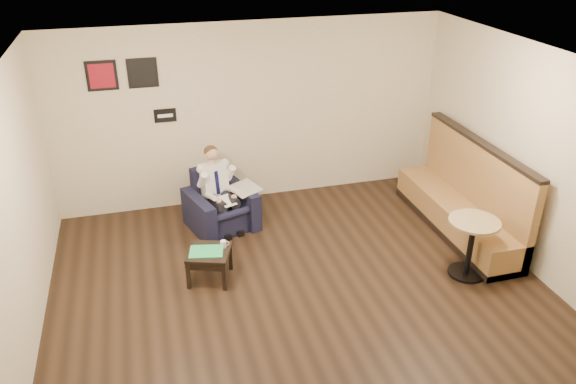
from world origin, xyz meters
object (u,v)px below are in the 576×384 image
object	(u,v)px
seated_man	(224,194)
cafe_table	(470,248)
side_table	(210,265)
banquette	(460,189)
green_folder	(206,251)
coffee_mug	(223,244)
smartphone	(215,245)
armchair	(221,201)

from	to	relation	value
seated_man	cafe_table	size ratio (longest dim) A/B	1.47
side_table	banquette	xyz separation A→B (m)	(3.62, 0.27, 0.46)
green_folder	coffee_mug	size ratio (longest dim) A/B	4.74
cafe_table	smartphone	bearing A→B (deg)	163.88
side_table	cafe_table	world-z (taller)	cafe_table
banquette	cafe_table	xyz separation A→B (m)	(-0.43, -1.04, -0.27)
green_folder	coffee_mug	xyz separation A→B (m)	(0.22, 0.05, 0.04)
seated_man	green_folder	world-z (taller)	seated_man
seated_man	smartphone	distance (m)	1.09
side_table	seated_man	bearing A→B (deg)	71.49
green_folder	banquette	distance (m)	3.67
side_table	banquette	world-z (taller)	banquette
armchair	banquette	size ratio (longest dim) A/B	0.33
green_folder	coffee_mug	bearing A→B (deg)	13.70
side_table	green_folder	bearing A→B (deg)	-166.30
green_folder	cafe_table	bearing A→B (deg)	-13.36
smartphone	banquette	distance (m)	3.54
armchair	smartphone	distance (m)	1.17
banquette	cafe_table	world-z (taller)	banquette
coffee_mug	banquette	xyz separation A→B (m)	(3.43, 0.22, 0.21)
cafe_table	green_folder	bearing A→B (deg)	166.64
side_table	green_folder	size ratio (longest dim) A/B	1.22
seated_man	green_folder	size ratio (longest dim) A/B	2.81
side_table	banquette	bearing A→B (deg)	4.19
seated_man	side_table	size ratio (longest dim) A/B	2.30
smartphone	armchair	bearing A→B (deg)	107.08
green_folder	banquette	xyz separation A→B (m)	(3.65, 0.27, 0.25)
banquette	smartphone	bearing A→B (deg)	-177.67
coffee_mug	cafe_table	bearing A→B (deg)	-15.30
armchair	cafe_table	distance (m)	3.49
side_table	smartphone	world-z (taller)	smartphone
coffee_mug	smartphone	size ratio (longest dim) A/B	0.68
armchair	side_table	size ratio (longest dim) A/B	1.73
green_folder	smartphone	world-z (taller)	green_folder
seated_man	cafe_table	distance (m)	3.41
armchair	coffee_mug	world-z (taller)	armchair
seated_man	coffee_mug	world-z (taller)	seated_man
armchair	smartphone	bearing A→B (deg)	-120.34
coffee_mug	smartphone	world-z (taller)	coffee_mug
armchair	coffee_mug	size ratio (longest dim) A/B	10.04
coffee_mug	cafe_table	xyz separation A→B (m)	(3.00, -0.82, -0.06)
seated_man	banquette	distance (m)	3.36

